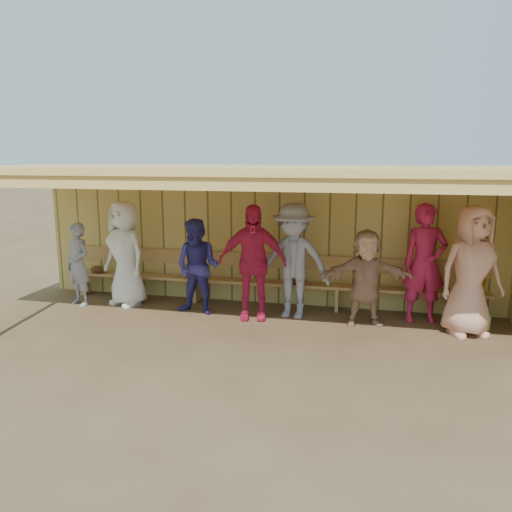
{
  "coord_description": "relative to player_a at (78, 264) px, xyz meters",
  "views": [
    {
      "loc": [
        1.77,
        -7.44,
        2.64
      ],
      "look_at": [
        0.0,
        0.35,
        1.05
      ],
      "focal_mm": 35.0,
      "sensor_mm": 36.0,
      "label": 1
    }
  ],
  "objects": [
    {
      "name": "player_g",
      "position": [
        5.96,
        0.4,
        0.21
      ],
      "size": [
        0.78,
        0.59,
        1.92
      ],
      "primitive_type": "imported",
      "rotation": [
        0.0,
        0.0,
        0.2
      ],
      "color": "#B81D48",
      "rests_on": "ground"
    },
    {
      "name": "player_h",
      "position": [
        6.57,
        -0.11,
        0.23
      ],
      "size": [
        1.12,
        0.92,
        1.97
      ],
      "primitive_type": "imported",
      "rotation": [
        0.0,
        0.0,
        0.36
      ],
      "color": "tan",
      "rests_on": "ground"
    },
    {
      "name": "dugout_structure",
      "position": [
        3.67,
        0.31,
        0.95
      ],
      "size": [
        8.8,
        3.2,
        2.5
      ],
      "color": "tan",
      "rests_on": "ground"
    },
    {
      "name": "player_e",
      "position": [
        3.87,
        0.16,
        0.21
      ],
      "size": [
        1.31,
        0.84,
        1.91
      ],
      "primitive_type": "imported",
      "rotation": [
        0.0,
        0.0,
        -0.11
      ],
      "color": "gray",
      "rests_on": "ground"
    },
    {
      "name": "player_f",
      "position": [
        5.05,
        0.03,
        0.02
      ],
      "size": [
        1.49,
        0.76,
        1.54
      ],
      "primitive_type": "imported",
      "rotation": [
        0.0,
        0.0,
        0.22
      ],
      "color": "tan",
      "rests_on": "ground"
    },
    {
      "name": "player_d",
      "position": [
        3.23,
        -0.06,
        0.2
      ],
      "size": [
        1.17,
        0.64,
        1.9
      ],
      "primitive_type": "imported",
      "rotation": [
        0.0,
        0.0,
        0.16
      ],
      "color": "#D5224A",
      "rests_on": "ground"
    },
    {
      "name": "ground",
      "position": [
        3.28,
        -0.38,
        -0.75
      ],
      "size": [
        90.0,
        90.0,
        0.0
      ],
      "primitive_type": "plane",
      "color": "brown",
      "rests_on": "ground"
    },
    {
      "name": "player_a",
      "position": [
        0.0,
        0.0,
        0.0
      ],
      "size": [
        0.64,
        0.55,
        1.5
      ],
      "primitive_type": "imported",
      "rotation": [
        0.0,
        0.0,
        -0.42
      ],
      "color": "gray",
      "rests_on": "ground"
    },
    {
      "name": "player_b",
      "position": [
        0.83,
        0.2,
        0.19
      ],
      "size": [
        1.09,
        0.93,
        1.89
      ],
      "primitive_type": "imported",
      "rotation": [
        0.0,
        0.0,
        -0.42
      ],
      "color": "white",
      "rests_on": "ground"
    },
    {
      "name": "dugout_equipment",
      "position": [
        2.86,
        0.61,
        -0.26
      ],
      "size": [
        7.11,
        0.62,
        0.8
      ],
      "color": "orange",
      "rests_on": "ground"
    },
    {
      "name": "player_c",
      "position": [
        2.27,
        -0.02,
        0.07
      ],
      "size": [
        0.86,
        0.71,
        1.63
      ],
      "primitive_type": "imported",
      "rotation": [
        0.0,
        0.0,
        -0.12
      ],
      "color": "navy",
      "rests_on": "ground"
    },
    {
      "name": "bench",
      "position": [
        3.28,
        0.74,
        -0.22
      ],
      "size": [
        7.6,
        0.34,
        0.93
      ],
      "color": "tan",
      "rests_on": "ground"
    }
  ]
}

